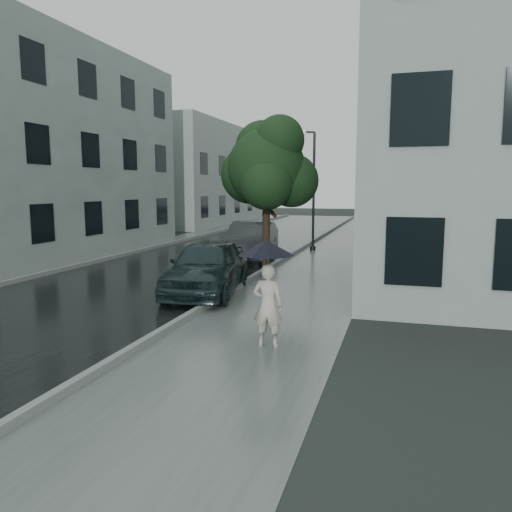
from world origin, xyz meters
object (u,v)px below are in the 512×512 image
(lamp_post, at_px, (311,183))
(car_near, at_px, (207,267))
(street_tree, at_px, (267,167))
(car_far, at_px, (251,241))
(pedestrian, at_px, (268,305))

(lamp_post, height_order, car_near, lamp_post)
(street_tree, height_order, car_far, street_tree)
(lamp_post, bearing_deg, pedestrian, -101.86)
(street_tree, height_order, lamp_post, lamp_post)
(street_tree, height_order, car_near, street_tree)
(lamp_post, xyz_separation_m, car_near, (-1.05, -10.43, -2.42))
(lamp_post, distance_m, car_far, 4.71)
(street_tree, bearing_deg, car_near, -101.48)
(pedestrian, height_order, lamp_post, lamp_post)
(car_near, bearing_deg, lamp_post, 76.51)
(lamp_post, bearing_deg, street_tree, -111.56)
(street_tree, xyz_separation_m, car_near, (-0.75, -3.69, -2.89))
(pedestrian, xyz_separation_m, lamp_post, (-1.83, 14.56, 2.40))
(car_near, bearing_deg, street_tree, 70.76)
(lamp_post, distance_m, car_near, 10.76)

